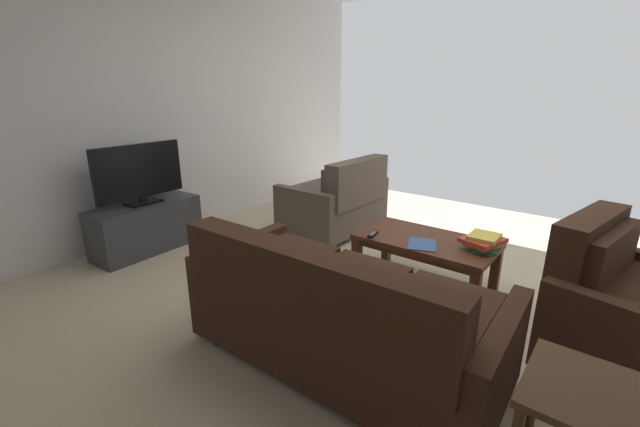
% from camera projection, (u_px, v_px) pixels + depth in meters
% --- Properties ---
extents(ground_plane, '(5.83, 5.93, 0.01)m').
position_uv_depth(ground_plane, '(410.00, 295.00, 3.23)').
color(ground_plane, beige).
extents(wall_right, '(0.12, 5.93, 2.88)m').
position_uv_depth(wall_right, '(185.00, 103.00, 4.53)').
color(wall_right, silver).
rests_on(wall_right, ground).
extents(sofa_main, '(1.85, 0.93, 0.84)m').
position_uv_depth(sofa_main, '(337.00, 312.00, 2.30)').
color(sofa_main, black).
rests_on(sofa_main, ground).
extents(loveseat_near, '(0.82, 1.15, 0.88)m').
position_uv_depth(loveseat_near, '(337.00, 201.00, 4.53)').
color(loveseat_near, black).
rests_on(loveseat_near, ground).
extents(coffee_table, '(1.09, 0.61, 0.43)m').
position_uv_depth(coffee_table, '(425.00, 246.00, 3.27)').
color(coffee_table, '#4C2819').
rests_on(coffee_table, ground).
extents(end_table, '(0.45, 0.45, 0.58)m').
position_uv_depth(end_table, '(590.00, 417.00, 1.42)').
color(end_table, '#472D1C').
rests_on(end_table, ground).
extents(tv_stand, '(0.47, 1.09, 0.50)m').
position_uv_depth(tv_stand, '(147.00, 227.00, 4.04)').
color(tv_stand, '#38383D').
rests_on(tv_stand, ground).
extents(flat_tv, '(0.22, 0.91, 0.59)m').
position_uv_depth(flat_tv, '(139.00, 173.00, 3.88)').
color(flat_tv, black).
rests_on(flat_tv, tv_stand).
extents(armchair_side, '(1.02, 1.13, 0.89)m').
position_uv_depth(armchair_side, '(634.00, 312.00, 2.29)').
color(armchair_side, black).
rests_on(armchair_side, ground).
extents(book_stack, '(0.32, 0.36, 0.12)m').
position_uv_depth(book_stack, '(484.00, 241.00, 3.02)').
color(book_stack, '#337F51').
rests_on(book_stack, coffee_table).
extents(tv_remote, '(0.08, 0.17, 0.02)m').
position_uv_depth(tv_remote, '(373.00, 234.00, 3.31)').
color(tv_remote, black).
rests_on(tv_remote, coffee_table).
extents(loose_magazine, '(0.30, 0.33, 0.01)m').
position_uv_depth(loose_magazine, '(422.00, 244.00, 3.12)').
color(loose_magazine, '#385693').
rests_on(loose_magazine, coffee_table).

